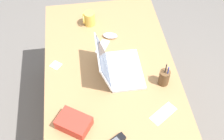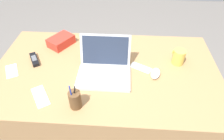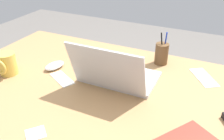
% 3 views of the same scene
% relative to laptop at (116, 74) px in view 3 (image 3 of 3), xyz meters
% --- Properties ---
extents(laptop, '(0.35, 0.30, 0.23)m').
position_rel_laptop_xyz_m(laptop, '(0.00, 0.00, 0.00)').
color(laptop, silver).
rests_on(laptop, desk).
extents(computer_mouse, '(0.09, 0.12, 0.03)m').
position_rel_laptop_xyz_m(computer_mouse, '(0.34, 0.01, -0.03)').
color(computer_mouse, white).
rests_on(computer_mouse, desk).
extents(coffee_mug_white, '(0.08, 0.09, 0.11)m').
position_rel_laptop_xyz_m(coffee_mug_white, '(0.51, 0.15, 0.01)').
color(coffee_mug_white, '#E0BC4C').
rests_on(coffee_mug_white, desk).
extents(pen_holder, '(0.07, 0.07, 0.18)m').
position_rel_laptop_xyz_m(pen_holder, '(-0.14, -0.28, 0.01)').
color(pen_holder, brown).
rests_on(pen_holder, desk).
extents(paper_note_near_laptop, '(0.16, 0.12, 0.00)m').
position_rel_laptop_xyz_m(paper_note_near_laptop, '(0.25, 0.08, -0.05)').
color(paper_note_near_laptop, white).
rests_on(paper_note_near_laptop, desk).
extents(paper_note_right, '(0.09, 0.09, 0.00)m').
position_rel_laptop_xyz_m(paper_note_right, '(0.11, 0.42, -0.05)').
color(paper_note_right, white).
rests_on(paper_note_right, desk).
extents(paper_note_front, '(0.16, 0.19, 0.00)m').
position_rel_laptop_xyz_m(paper_note_front, '(-0.37, -0.22, -0.05)').
color(paper_note_front, white).
rests_on(paper_note_front, desk).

